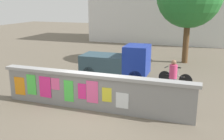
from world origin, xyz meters
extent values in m
plane|color=#6B6051|center=(0.00, 8.00, 0.00)|extent=(60.00, 60.00, 0.00)
cube|color=gray|center=(0.00, 0.00, 0.65)|extent=(7.48, 0.30, 1.30)
cube|color=#9B9B9B|center=(0.00, 0.00, 1.36)|extent=(7.68, 0.42, 0.12)
cube|color=orange|center=(-3.25, -0.16, 0.64)|extent=(0.49, 0.03, 0.76)
cube|color=#4CD84C|center=(-2.66, -0.16, 0.75)|extent=(0.43, 0.02, 0.84)
cube|color=#F42D8C|center=(-2.02, -0.16, 0.73)|extent=(0.53, 0.02, 0.86)
cube|color=#F9599E|center=(-1.55, -0.16, 0.91)|extent=(0.36, 0.03, 0.47)
cube|color=#4CD84C|center=(-0.97, -0.16, 0.68)|extent=(0.40, 0.01, 0.85)
cube|color=#F42D8C|center=(-0.41, -0.16, 0.73)|extent=(0.33, 0.03, 0.61)
cube|color=#F9599E|center=(0.01, -0.16, 0.76)|extent=(0.47, 0.01, 0.85)
cube|color=yellow|center=(0.59, -0.16, 0.72)|extent=(0.37, 0.03, 0.54)
cube|color=silver|center=(1.18, -0.16, 0.57)|extent=(0.48, 0.02, 0.59)
cylinder|color=black|center=(0.71, 4.90, 0.35)|extent=(0.70, 0.21, 0.70)
cylinder|color=black|center=(0.73, 3.60, 0.35)|extent=(0.70, 0.21, 0.70)
cylinder|color=black|center=(-1.79, 4.86, 0.35)|extent=(0.70, 0.21, 0.70)
cylinder|color=black|center=(-1.77, 3.56, 0.35)|extent=(0.70, 0.21, 0.70)
cube|color=#1933A5|center=(0.62, 4.25, 1.10)|extent=(1.22, 1.52, 1.50)
cube|color=#334C59|center=(-1.18, 4.22, 0.80)|extent=(2.42, 1.54, 0.90)
cylinder|color=black|center=(0.62, 1.40, 0.30)|extent=(0.61, 0.23, 0.60)
cylinder|color=black|center=(1.89, 1.69, 0.30)|extent=(0.61, 0.25, 0.60)
cube|color=silver|center=(1.25, 1.54, 0.58)|extent=(1.03, 0.46, 0.32)
cube|color=black|center=(1.45, 1.59, 0.76)|extent=(0.60, 0.34, 0.10)
cube|color=#262626|center=(0.72, 1.42, 0.85)|extent=(0.16, 0.55, 0.03)
cylinder|color=black|center=(-3.59, 1.23, 0.33)|extent=(0.66, 0.12, 0.66)
cylinder|color=black|center=(-2.55, 1.36, 0.33)|extent=(0.66, 0.12, 0.66)
cube|color=silver|center=(-3.07, 1.30, 0.51)|extent=(0.95, 0.16, 0.06)
cylinder|color=silver|center=(-2.92, 1.32, 0.73)|extent=(0.03, 0.03, 0.40)
cube|color=black|center=(-2.92, 1.32, 0.93)|extent=(0.21, 0.10, 0.05)
cube|color=black|center=(-3.54, 1.24, 0.88)|extent=(0.10, 0.44, 0.03)
cylinder|color=black|center=(2.11, 4.14, 0.33)|extent=(0.65, 0.20, 0.66)
cylinder|color=black|center=(3.13, 3.89, 0.33)|extent=(0.65, 0.20, 0.66)
cube|color=silver|center=(2.62, 4.01, 0.51)|extent=(0.93, 0.26, 0.06)
cylinder|color=silver|center=(2.77, 3.98, 0.73)|extent=(0.04, 0.04, 0.40)
cube|color=black|center=(2.77, 3.98, 0.93)|extent=(0.21, 0.13, 0.05)
cube|color=black|center=(2.16, 4.12, 0.88)|extent=(0.14, 0.44, 0.03)
cylinder|color=#338CBF|center=(2.57, 2.54, 0.40)|extent=(0.12, 0.12, 0.80)
cylinder|color=#338CBF|center=(2.74, 2.46, 0.40)|extent=(0.12, 0.12, 0.80)
cylinder|color=#D83F72|center=(2.65, 2.50, 1.10)|extent=(0.45, 0.45, 0.60)
sphere|color=#8C664C|center=(2.65, 2.50, 1.51)|extent=(0.22, 0.22, 0.22)
cylinder|color=brown|center=(2.71, 9.29, 1.48)|extent=(0.39, 0.39, 2.96)
cube|color=silver|center=(-0.71, 19.10, 3.16)|extent=(13.36, 6.24, 6.31)
camera|label=1|loc=(3.69, -8.45, 4.01)|focal=41.34mm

